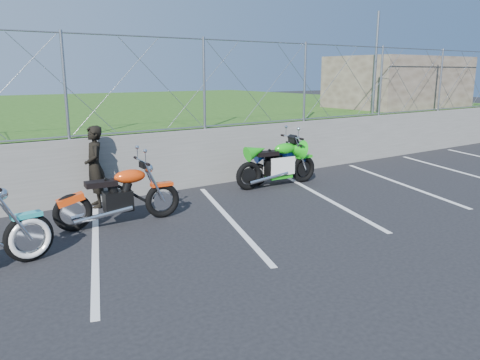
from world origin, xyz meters
TOP-DOWN VIEW (x-y plane):
  - ground at (0.00, 0.00)m, footprint 90.00×90.00m
  - retaining_wall at (0.00, 3.50)m, footprint 30.00×0.22m
  - grass_field at (0.00, 13.50)m, footprint 30.00×20.00m
  - stone_building at (10.50, 5.50)m, footprint 5.00×3.00m
  - chain_link_fence at (0.00, 3.50)m, footprint 28.00×0.03m
  - sign_pole at (7.20, 3.90)m, footprint 0.08×0.08m
  - parking_lines at (1.20, 1.00)m, footprint 18.29×4.31m
  - naked_orange at (-1.67, 1.82)m, footprint 2.16×0.73m
  - sportbike_green at (2.30, 2.45)m, footprint 2.15×0.77m
  - sportbike_blue at (2.53, 2.60)m, footprint 1.77×0.63m
  - person_standing at (-1.67, 3.12)m, footprint 0.47×0.63m

SIDE VIEW (x-z plane):
  - ground at x=0.00m, z-range 0.00..0.00m
  - parking_lines at x=1.20m, z-range 0.00..0.01m
  - sportbike_blue at x=2.53m, z-range -0.06..0.86m
  - naked_orange at x=-1.67m, z-range -0.08..1.00m
  - sportbike_green at x=2.30m, z-range -0.08..1.04m
  - retaining_wall at x=0.00m, z-range 0.00..1.30m
  - grass_field at x=0.00m, z-range 0.00..1.30m
  - person_standing at x=-1.67m, z-range 0.00..1.57m
  - stone_building at x=10.50m, z-range 1.30..3.10m
  - chain_link_fence at x=0.00m, z-range 1.30..3.30m
  - sign_pole at x=7.20m, z-range 1.30..4.30m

